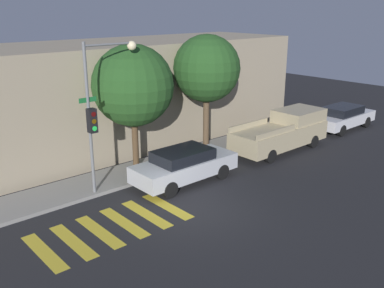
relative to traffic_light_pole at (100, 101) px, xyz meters
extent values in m
plane|color=black|center=(1.53, -3.37, -3.70)|extent=(60.00, 60.00, 0.00)
cube|color=gray|center=(1.53, 0.92, -3.63)|extent=(26.00, 2.20, 0.14)
cube|color=gray|center=(1.53, 5.42, -1.04)|extent=(26.00, 6.00, 5.32)
cube|color=gold|center=(-3.65, -2.57, -3.69)|extent=(0.45, 2.60, 0.00)
cube|color=gold|center=(-2.71, -2.57, -3.69)|extent=(0.45, 2.60, 0.00)
cube|color=gold|center=(-1.77, -2.57, -3.69)|extent=(0.45, 2.60, 0.00)
cube|color=gold|center=(-0.84, -2.57, -3.69)|extent=(0.45, 2.60, 0.00)
cube|color=gold|center=(0.10, -2.57, -3.69)|extent=(0.45, 2.60, 0.00)
cube|color=gold|center=(1.04, -2.57, -3.69)|extent=(0.45, 2.60, 0.00)
cylinder|color=slate|center=(-0.47, 0.08, -0.76)|extent=(0.12, 0.12, 5.86)
cube|color=black|center=(-0.47, -0.13, -0.65)|extent=(0.30, 0.30, 0.90)
cylinder|color=#4C0C0C|center=(-0.47, -0.29, -0.38)|extent=(0.18, 0.02, 0.18)
cylinder|color=#593D0A|center=(-0.47, -0.29, -0.65)|extent=(0.18, 0.02, 0.18)
cylinder|color=#26E54C|center=(-0.47, -0.29, -0.92)|extent=(0.18, 0.02, 0.18)
cube|color=#19662D|center=(-0.47, 0.08, 0.09)|extent=(0.70, 0.02, 0.18)
cylinder|color=slate|center=(0.54, 0.08, 2.02)|extent=(2.01, 0.08, 0.08)
sphere|color=#F9E5B2|center=(1.54, 0.08, 1.92)|extent=(0.36, 0.36, 0.36)
cube|color=#B7BABF|center=(3.02, -1.27, -3.03)|extent=(4.56, 1.73, 0.68)
cube|color=black|center=(2.90, -1.27, -2.46)|extent=(2.37, 1.52, 0.45)
cylinder|color=black|center=(4.43, -0.50, -3.37)|extent=(0.66, 0.22, 0.66)
cylinder|color=black|center=(4.43, -2.05, -3.37)|extent=(0.66, 0.22, 0.66)
cylinder|color=black|center=(1.60, -0.50, -3.37)|extent=(0.66, 0.22, 0.66)
cylinder|color=black|center=(1.60, -2.05, -3.37)|extent=(0.66, 0.22, 0.66)
cube|color=tan|center=(9.31, -1.27, -2.90)|extent=(5.64, 1.94, 0.94)
cube|color=tan|center=(10.86, -1.27, -2.10)|extent=(2.54, 1.79, 0.65)
cube|color=tan|center=(7.90, -0.42, -2.28)|extent=(2.82, 0.08, 0.28)
cube|color=tan|center=(7.90, -2.13, -2.28)|extent=(2.82, 0.08, 0.28)
cylinder|color=black|center=(11.06, -0.39, -3.37)|extent=(0.66, 0.22, 0.66)
cylinder|color=black|center=(11.06, -2.16, -3.37)|extent=(0.66, 0.22, 0.66)
cylinder|color=black|center=(7.56, -0.39, -3.37)|extent=(0.66, 0.22, 0.66)
cylinder|color=black|center=(7.56, -2.16, -3.37)|extent=(0.66, 0.22, 0.66)
cube|color=silver|center=(15.44, -1.27, -3.06)|extent=(4.57, 1.74, 0.61)
cube|color=black|center=(15.33, -1.27, -2.52)|extent=(2.37, 1.53, 0.47)
cylinder|color=black|center=(16.85, -0.49, -3.37)|extent=(0.66, 0.22, 0.66)
cylinder|color=black|center=(16.85, -2.05, -3.37)|extent=(0.66, 0.22, 0.66)
cylinder|color=black|center=(14.02, -0.49, -3.37)|extent=(0.66, 0.22, 0.66)
cylinder|color=black|center=(14.02, -2.05, -3.37)|extent=(0.66, 0.22, 0.66)
cylinder|color=#4C3823|center=(2.24, 1.18, -2.43)|extent=(0.28, 0.28, 2.54)
sphere|color=#234C1E|center=(2.24, 1.18, 0.15)|extent=(3.49, 3.49, 3.49)
cylinder|color=brown|center=(6.51, 1.18, -2.21)|extent=(0.31, 0.31, 2.96)
sphere|color=#234C1E|center=(6.51, 1.18, 0.49)|extent=(3.26, 3.26, 3.26)
camera|label=1|loc=(-7.71, -13.94, 3.34)|focal=40.00mm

